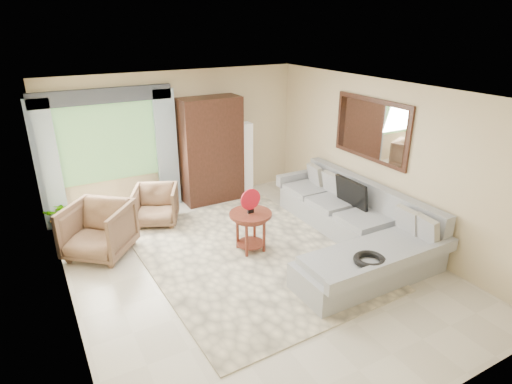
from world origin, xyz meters
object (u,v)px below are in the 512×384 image
armchair_left (98,230)px  armoire (211,150)px  coffee_table (251,231)px  potted_plant (61,217)px  armchair_right (156,205)px  floor_lamp (245,158)px  tv_screen (351,193)px  sectional_sofa (353,229)px

armchair_left → armoire: 2.82m
coffee_table → potted_plant: bearing=139.2°
coffee_table → armchair_right: size_ratio=0.87×
armchair_left → floor_lamp: 3.52m
tv_screen → potted_plant: bearing=151.1°
sectional_sofa → armoire: armoire is taller
sectional_sofa → armoire: bearing=113.1°
tv_screen → potted_plant: (-4.40, 2.43, -0.43)m
armchair_left → floor_lamp: (3.27, 1.27, 0.33)m
coffee_table → potted_plant: 3.38m
sectional_sofa → armchair_right: sectional_sofa is taller
potted_plant → armoire: size_ratio=0.27×
sectional_sofa → armchair_left: size_ratio=3.71×
sectional_sofa → tv_screen: 0.65m
armchair_right → armoire: bearing=46.1°
tv_screen → armchair_left: bearing=162.1°
tv_screen → armchair_right: tv_screen is taller
coffee_table → sectional_sofa: bearing=-21.9°
armchair_left → potted_plant: (-0.43, 1.15, -0.14)m
armchair_left → armoire: bearing=66.2°
sectional_sofa → potted_plant: bearing=145.5°
tv_screen → armchair_right: 3.48m
potted_plant → armchair_left: bearing=-69.5°
floor_lamp → armchair_right: bearing=-164.6°
tv_screen → armchair_right: bearing=145.4°
coffee_table → armchair_right: armchair_right is taller
armchair_right → floor_lamp: bearing=40.0°
tv_screen → potted_plant: 5.04m
coffee_table → floor_lamp: 2.62m
coffee_table → armchair_left: (-2.13, 1.06, 0.07)m
tv_screen → coffee_table: bearing=173.0°
sectional_sofa → coffee_table: bearing=158.1°
floor_lamp → sectional_sofa: bearing=-81.7°
potted_plant → tv_screen: bearing=-28.9°
armchair_right → armoire: 1.61m
armchair_left → floor_lamp: floor_lamp is taller
armchair_right → potted_plant: 1.62m
armchair_left → armoire: armoire is taller
armchair_left → floor_lamp: size_ratio=0.62×
floor_lamp → tv_screen: bearing=-74.6°
tv_screen → armchair_right: (-2.85, 1.96, -0.37)m
coffee_table → armoire: bearing=81.5°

